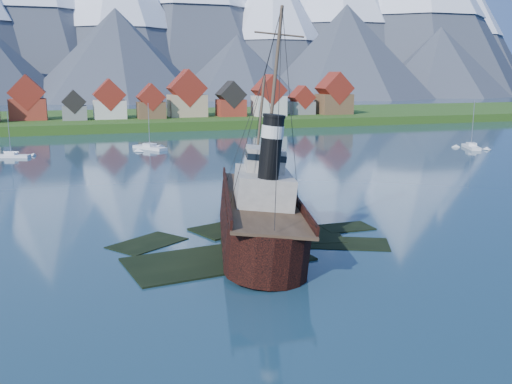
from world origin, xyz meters
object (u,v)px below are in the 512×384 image
object	(u,v)px
sailboat_d	(471,147)
sailboat_e	(150,148)
tugboat_wreck	(252,210)
sailboat_c	(11,156)

from	to	relation	value
sailboat_d	sailboat_e	distance (m)	80.90
tugboat_wreck	sailboat_e	xyz separation A→B (m)	(0.03, 83.19, -3.05)
tugboat_wreck	sailboat_c	size ratio (longest dim) A/B	3.09
sailboat_d	sailboat_c	bearing A→B (deg)	-167.93
sailboat_d	sailboat_e	world-z (taller)	sailboat_d
sailboat_c	sailboat_d	xyz separation A→B (m)	(108.93, -19.29, 0.04)
sailboat_c	sailboat_e	world-z (taller)	sailboat_e
sailboat_e	sailboat_c	bearing A→B (deg)	156.94
tugboat_wreck	sailboat_d	distance (m)	97.38
tugboat_wreck	sailboat_d	world-z (taller)	tugboat_wreck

